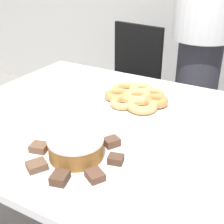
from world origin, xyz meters
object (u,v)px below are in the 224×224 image
office_chair_left (125,94)px  plate_cake (77,157)px  plate_donuts (137,101)px  person_standing (203,30)px  frosted_cake (76,147)px

office_chair_left → plate_cake: bearing=-61.1°
plate_cake → plate_donuts: same height
person_standing → frosted_cake: person_standing is taller
plate_donuts → office_chair_left: bearing=121.2°
plate_cake → plate_donuts: bearing=92.1°
person_standing → frosted_cake: 1.30m
person_standing → plate_cake: size_ratio=4.92×
person_standing → plate_donuts: size_ratio=4.72×
person_standing → office_chair_left: person_standing is taller
plate_donuts → person_standing: bearing=85.1°
plate_donuts → frosted_cake: 0.51m
office_chair_left → frosted_cake: size_ratio=5.00×
person_standing → frosted_cake: bearing=-92.2°
office_chair_left → plate_cake: office_chair_left is taller
person_standing → plate_cake: (-0.05, -1.29, -0.18)m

